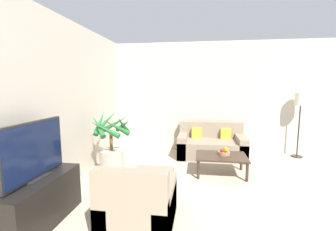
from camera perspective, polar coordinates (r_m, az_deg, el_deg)
wall_back at (r=5.84m, az=21.17°, el=4.24°), size 8.48×0.06×2.70m
wall_left at (r=3.57m, az=-28.89°, el=2.09°), size 0.06×7.20×2.70m
tv_console at (r=3.19m, az=-30.16°, el=-18.47°), size 0.45×1.11×0.57m
television at (r=2.99m, az=-30.89°, el=-7.71°), size 0.18×0.94×0.67m
potted_palm at (r=4.38m, az=-14.14°, el=-8.24°), size 0.80×0.80×1.19m
sofa_loveseat at (r=5.37m, az=10.90°, el=-7.45°), size 1.52×0.85×0.76m
floor_lamp at (r=5.86m, az=30.63°, el=2.51°), size 0.27×0.27×1.49m
coffee_table at (r=4.33m, az=13.34°, el=-10.37°), size 0.92×0.64×0.36m
fruit_bowl at (r=4.37m, az=14.03°, el=-9.25°), size 0.23×0.23×0.06m
apple_red at (r=4.30m, az=13.51°, el=-8.64°), size 0.06×0.06×0.06m
apple_green at (r=4.41m, az=14.39°, el=-8.21°), size 0.07×0.07×0.07m
orange_fruit at (r=4.32m, az=14.61°, el=-8.51°), size 0.08×0.08×0.08m
armchair at (r=2.80m, az=-7.37°, el=-21.77°), size 0.77×0.87×0.81m
ottoman at (r=3.54m, az=-3.96°, el=-16.72°), size 0.59×0.52×0.35m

